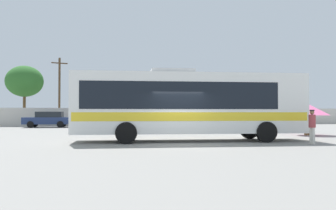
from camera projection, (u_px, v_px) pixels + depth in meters
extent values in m
plane|color=gray|center=(146.00, 132.00, 26.14)|extent=(300.00, 300.00, 0.00)
cube|color=beige|center=(126.00, 117.00, 39.23)|extent=(80.00, 0.30, 1.95)
cube|color=white|center=(189.00, 103.00, 18.30)|extent=(12.06, 3.84, 3.04)
cube|color=black|center=(178.00, 96.00, 18.24)|extent=(9.95, 3.64, 1.34)
cube|color=yellow|center=(189.00, 116.00, 18.29)|extent=(11.83, 3.84, 0.43)
cube|color=#19212D|center=(297.00, 94.00, 19.00)|extent=(0.29, 2.29, 1.58)
cube|color=yellow|center=(298.00, 125.00, 18.97)|extent=(0.34, 2.49, 0.73)
cube|color=#B2B2B2|center=(172.00, 72.00, 18.23)|extent=(2.34, 1.64, 0.24)
cylinder|color=black|center=(249.00, 130.00, 19.91)|extent=(1.07, 0.41, 1.04)
cylinder|color=black|center=(266.00, 132.00, 17.48)|extent=(1.07, 0.41, 1.04)
cylinder|color=black|center=(126.00, 130.00, 19.11)|extent=(1.07, 0.41, 1.04)
cylinder|color=black|center=(126.00, 133.00, 16.68)|extent=(1.07, 0.41, 1.04)
cylinder|color=silver|center=(311.00, 136.00, 16.71)|extent=(0.15, 0.15, 0.78)
cylinder|color=silver|center=(313.00, 136.00, 16.58)|extent=(0.15, 0.15, 0.78)
cylinder|color=#99383D|center=(312.00, 121.00, 16.66)|extent=(0.38, 0.38, 0.62)
sphere|color=#8C6647|center=(312.00, 112.00, 16.67)|extent=(0.21, 0.21, 0.21)
cylinder|color=#262628|center=(312.00, 110.00, 16.67)|extent=(0.22, 0.22, 0.06)
cylinder|color=gray|center=(309.00, 120.00, 22.89)|extent=(0.05, 0.05, 1.96)
cone|color=pink|center=(309.00, 110.00, 22.91)|extent=(2.57, 2.57, 0.71)
cube|color=brown|center=(309.00, 132.00, 22.88)|extent=(0.44, 0.44, 0.36)
cube|color=navy|center=(47.00, 121.00, 34.52)|extent=(4.60, 2.18, 0.67)
cube|color=black|center=(50.00, 114.00, 34.56)|extent=(2.59, 1.86, 0.55)
cylinder|color=black|center=(30.00, 124.00, 33.45)|extent=(0.66, 0.28, 0.64)
cylinder|color=black|center=(35.00, 124.00, 35.19)|extent=(0.66, 0.28, 0.64)
cylinder|color=black|center=(60.00, 124.00, 33.83)|extent=(0.66, 0.28, 0.64)
cylinder|color=black|center=(63.00, 124.00, 35.58)|extent=(0.66, 0.28, 0.64)
cube|color=maroon|center=(113.00, 121.00, 35.43)|extent=(4.03, 1.84, 0.59)
cube|color=black|center=(115.00, 115.00, 35.49)|extent=(2.22, 1.68, 0.49)
cylinder|color=black|center=(101.00, 124.00, 34.27)|extent=(0.64, 0.23, 0.64)
cylinder|color=black|center=(100.00, 124.00, 35.99)|extent=(0.64, 0.23, 0.64)
cylinder|color=black|center=(126.00, 124.00, 34.86)|extent=(0.64, 0.23, 0.64)
cylinder|color=black|center=(124.00, 123.00, 36.57)|extent=(0.64, 0.23, 0.64)
cube|color=black|center=(170.00, 120.00, 36.71)|extent=(4.57, 2.19, 0.66)
cube|color=black|center=(168.00, 114.00, 36.69)|extent=(2.57, 1.87, 0.54)
cylinder|color=black|center=(181.00, 123.00, 37.76)|extent=(0.66, 0.28, 0.64)
cylinder|color=black|center=(184.00, 124.00, 36.02)|extent=(0.66, 0.28, 0.64)
cylinder|color=black|center=(156.00, 123.00, 37.39)|extent=(0.66, 0.28, 0.64)
cylinder|color=black|center=(158.00, 124.00, 35.64)|extent=(0.66, 0.28, 0.64)
cube|color=maroon|center=(226.00, 120.00, 38.02)|extent=(4.33, 2.19, 0.60)
cube|color=black|center=(228.00, 115.00, 38.10)|extent=(2.44, 1.87, 0.49)
cylinder|color=black|center=(219.00, 123.00, 36.77)|extent=(0.66, 0.28, 0.64)
cylinder|color=black|center=(212.00, 123.00, 38.44)|extent=(0.66, 0.28, 0.64)
cylinder|color=black|center=(241.00, 123.00, 37.59)|extent=(0.66, 0.28, 0.64)
cylinder|color=black|center=(233.00, 123.00, 39.26)|extent=(0.66, 0.28, 0.64)
cylinder|color=#4C3823|center=(59.00, 92.00, 39.73)|extent=(0.24, 0.24, 7.65)
cube|color=#473321|center=(60.00, 63.00, 39.80)|extent=(1.76, 0.62, 0.12)
cylinder|color=brown|center=(24.00, 110.00, 40.30)|extent=(0.32, 0.32, 3.58)
ellipsoid|color=#2D6628|center=(25.00, 81.00, 40.37)|extent=(4.20, 4.20, 3.57)
cylinder|color=brown|center=(90.00, 111.00, 43.54)|extent=(0.32, 0.32, 3.23)
ellipsoid|color=#38752D|center=(90.00, 86.00, 43.60)|extent=(4.48, 4.48, 3.81)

